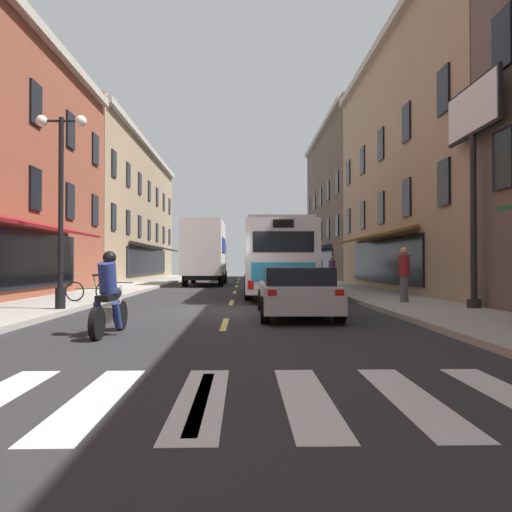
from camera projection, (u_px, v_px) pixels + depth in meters
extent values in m
cube|color=#28282B|center=(229.00, 312.00, 15.28)|extent=(34.80, 80.00, 0.10)
cube|color=#DBCC4C|center=(201.00, 399.00, 5.28)|extent=(0.14, 2.40, 0.01)
cube|color=#DBCC4C|center=(225.00, 324.00, 11.78)|extent=(0.14, 2.40, 0.01)
cube|color=#DBCC4C|center=(231.00, 302.00, 18.28)|extent=(0.14, 2.40, 0.01)
cube|color=#DBCC4C|center=(235.00, 292.00, 24.77)|extent=(0.14, 2.40, 0.01)
cube|color=#DBCC4C|center=(237.00, 286.00, 31.27)|extent=(0.14, 2.40, 0.01)
cube|color=#DBCC4C|center=(238.00, 282.00, 37.77)|extent=(0.14, 2.40, 0.01)
cube|color=#DBCC4C|center=(239.00, 279.00, 44.27)|extent=(0.14, 2.40, 0.01)
cube|color=#DBCC4C|center=(239.00, 277.00, 50.76)|extent=(0.14, 2.40, 0.01)
cube|color=silver|center=(95.00, 399.00, 5.25)|extent=(0.50, 2.80, 0.01)
cube|color=silver|center=(201.00, 399.00, 5.28)|extent=(0.50, 2.80, 0.01)
cube|color=silver|center=(306.00, 398.00, 5.31)|extent=(0.50, 2.80, 0.01)
cube|color=silver|center=(411.00, 397.00, 5.33)|extent=(0.50, 2.80, 0.01)
cube|color=#A39E93|center=(31.00, 308.00, 15.14)|extent=(3.00, 80.00, 0.14)
cube|color=#A39E93|center=(423.00, 308.00, 15.42)|extent=(3.00, 80.00, 0.14)
cube|color=maroon|center=(7.00, 219.00, 15.16)|extent=(1.38, 14.93, 0.44)
cube|color=black|center=(35.00, 189.00, 18.97)|extent=(0.10, 1.00, 1.60)
cube|color=black|center=(70.00, 201.00, 22.78)|extent=(0.10, 1.00, 1.60)
cube|color=black|center=(95.00, 210.00, 26.58)|extent=(0.10, 1.00, 1.60)
cube|color=black|center=(36.00, 104.00, 19.01)|extent=(0.10, 1.00, 1.60)
cube|color=black|center=(71.00, 130.00, 22.82)|extent=(0.10, 1.00, 1.60)
cube|color=black|center=(95.00, 149.00, 26.63)|extent=(0.10, 1.00, 1.60)
cube|color=#9E8466|center=(100.00, 213.00, 41.74)|extent=(8.00, 26.57, 11.16)
cube|color=#B2AD9E|center=(150.00, 150.00, 41.91)|extent=(0.44, 26.07, 0.40)
cube|color=black|center=(149.00, 262.00, 41.78)|extent=(0.10, 16.00, 2.10)
cube|color=black|center=(158.00, 247.00, 41.81)|extent=(1.38, 14.93, 0.44)
cube|color=black|center=(114.00, 217.00, 30.39)|extent=(0.10, 1.00, 1.60)
cube|color=black|center=(128.00, 222.00, 34.20)|extent=(0.10, 1.00, 1.60)
cube|color=black|center=(140.00, 226.00, 38.01)|extent=(0.10, 1.00, 1.60)
cube|color=black|center=(149.00, 230.00, 41.82)|extent=(0.10, 1.00, 1.60)
cube|color=black|center=(157.00, 232.00, 45.62)|extent=(0.10, 1.00, 1.60)
cube|color=black|center=(164.00, 235.00, 49.43)|extent=(0.10, 1.00, 1.60)
cube|color=black|center=(170.00, 237.00, 53.24)|extent=(0.10, 1.00, 1.60)
cube|color=black|center=(114.00, 164.00, 30.44)|extent=(0.10, 1.00, 1.60)
cube|color=black|center=(128.00, 175.00, 34.25)|extent=(0.10, 1.00, 1.60)
cube|color=black|center=(140.00, 184.00, 38.06)|extent=(0.10, 1.00, 1.60)
cube|color=black|center=(149.00, 191.00, 41.86)|extent=(0.10, 1.00, 1.60)
cube|color=black|center=(157.00, 197.00, 45.67)|extent=(0.10, 1.00, 1.60)
cube|color=black|center=(164.00, 202.00, 49.48)|extent=(0.10, 1.00, 1.60)
cube|color=black|center=(170.00, 206.00, 53.29)|extent=(0.10, 1.00, 1.60)
cube|color=black|center=(503.00, 159.00, 13.52)|extent=(0.10, 1.00, 1.60)
cube|color=black|center=(502.00, 40.00, 13.56)|extent=(0.10, 1.00, 1.60)
cube|color=#9E8466|center=(460.00, 164.00, 25.64)|extent=(8.00, 19.90, 12.83)
cube|color=#B2AD9E|center=(379.00, 44.00, 25.63)|extent=(0.44, 19.40, 0.40)
cube|color=black|center=(381.00, 261.00, 25.47)|extent=(0.10, 12.00, 2.10)
cube|color=brown|center=(367.00, 237.00, 25.47)|extent=(1.38, 11.20, 0.44)
cube|color=black|center=(444.00, 183.00, 17.51)|extent=(0.10, 1.00, 1.60)
cube|color=black|center=(407.00, 198.00, 21.51)|extent=(0.10, 1.00, 1.60)
cube|color=black|center=(381.00, 208.00, 25.51)|extent=(0.10, 1.00, 1.60)
cube|color=black|center=(363.00, 215.00, 29.51)|extent=(0.10, 1.00, 1.60)
cube|color=black|center=(348.00, 221.00, 33.51)|extent=(0.10, 1.00, 1.60)
cube|color=black|center=(443.00, 91.00, 17.56)|extent=(0.10, 1.00, 1.60)
cube|color=black|center=(406.00, 123.00, 21.56)|extent=(0.10, 1.00, 1.60)
cube|color=black|center=(381.00, 145.00, 25.56)|extent=(0.10, 1.00, 1.60)
cube|color=black|center=(362.00, 161.00, 29.56)|extent=(0.10, 1.00, 1.60)
cube|color=black|center=(348.00, 173.00, 33.55)|extent=(0.10, 1.00, 1.60)
cube|color=brown|center=(365.00, 204.00, 45.64)|extent=(8.00, 19.90, 13.50)
cube|color=#B2AD9E|center=(320.00, 133.00, 45.63)|extent=(0.44, 19.40, 0.40)
cube|color=black|center=(321.00, 262.00, 45.47)|extent=(0.10, 12.00, 2.10)
cube|color=navy|center=(313.00, 248.00, 45.47)|extent=(1.38, 11.20, 0.44)
cube|color=black|center=(337.00, 226.00, 37.51)|extent=(0.10, 1.00, 1.60)
cube|color=black|center=(328.00, 229.00, 41.50)|extent=(0.10, 1.00, 1.60)
cube|color=black|center=(321.00, 232.00, 45.50)|extent=(0.10, 1.00, 1.60)
cube|color=black|center=(315.00, 235.00, 49.50)|extent=(0.10, 1.00, 1.60)
cube|color=black|center=(309.00, 237.00, 53.50)|extent=(0.10, 1.00, 1.60)
cube|color=black|center=(337.00, 183.00, 37.55)|extent=(0.10, 1.00, 1.60)
cube|color=black|center=(328.00, 190.00, 41.55)|extent=(0.10, 1.00, 1.60)
cube|color=black|center=(321.00, 197.00, 45.55)|extent=(0.10, 1.00, 1.60)
cube|color=black|center=(315.00, 202.00, 49.55)|extent=(0.10, 1.00, 1.60)
cube|color=black|center=(309.00, 207.00, 53.55)|extent=(0.10, 1.00, 1.60)
cylinder|color=black|center=(473.00, 220.00, 14.58)|extent=(0.18, 0.18, 5.04)
cylinder|color=black|center=(474.00, 304.00, 14.54)|extent=(0.40, 0.40, 0.24)
cube|color=black|center=(473.00, 109.00, 14.62)|extent=(0.10, 3.23, 1.50)
cube|color=silver|center=(471.00, 109.00, 14.62)|extent=(0.04, 3.07, 1.34)
cube|color=silver|center=(475.00, 109.00, 14.63)|extent=(0.04, 3.07, 1.34)
cube|color=silver|center=(275.00, 258.00, 22.92)|extent=(2.68, 11.96, 2.62)
cube|color=silver|center=(274.00, 228.00, 22.94)|extent=(2.47, 10.76, 0.16)
cube|color=black|center=(274.00, 254.00, 23.23)|extent=(2.69, 9.56, 0.96)
cube|color=#193899|center=(275.00, 281.00, 22.91)|extent=(2.71, 11.56, 0.36)
cube|color=black|center=(269.00, 256.00, 28.85)|extent=(2.25, 0.14, 1.10)
cube|color=black|center=(283.00, 242.00, 17.01)|extent=(2.05, 0.14, 0.70)
cube|color=teal|center=(283.00, 272.00, 16.98)|extent=(2.15, 0.12, 0.64)
cube|color=black|center=(283.00, 224.00, 17.00)|extent=(0.70, 0.11, 0.28)
cube|color=red|center=(251.00, 285.00, 16.95)|extent=(0.20, 0.08, 0.28)
cube|color=red|center=(316.00, 285.00, 16.98)|extent=(0.20, 0.08, 0.28)
cylinder|color=black|center=(249.00, 281.00, 26.86)|extent=(0.31, 1.00, 1.00)
cylinder|color=black|center=(293.00, 281.00, 26.89)|extent=(0.31, 1.00, 1.00)
cylinder|color=black|center=(248.00, 287.00, 19.43)|extent=(0.31, 1.00, 1.00)
cylinder|color=black|center=(310.00, 287.00, 19.46)|extent=(0.31, 1.00, 1.00)
cube|color=black|center=(209.00, 261.00, 35.89)|extent=(2.32, 2.16, 2.40)
cube|color=black|center=(210.00, 250.00, 36.93)|extent=(2.00, 0.12, 0.80)
cube|color=silver|center=(204.00, 248.00, 31.95)|extent=(2.46, 5.80, 3.36)
cube|color=navy|center=(224.00, 245.00, 31.97)|extent=(0.10, 3.47, 0.90)
cube|color=black|center=(206.00, 277.00, 32.99)|extent=(1.98, 7.54, 0.24)
cylinder|color=black|center=(193.00, 277.00, 35.66)|extent=(0.29, 0.90, 0.90)
cylinder|color=black|center=(225.00, 277.00, 35.69)|extent=(0.29, 0.90, 0.90)
cylinder|color=black|center=(185.00, 279.00, 31.04)|extent=(0.29, 0.90, 0.90)
cylinder|color=black|center=(221.00, 279.00, 31.07)|extent=(0.29, 0.90, 0.90)
cube|color=silver|center=(296.00, 296.00, 13.58)|extent=(1.91, 4.74, 0.62)
cube|color=black|center=(297.00, 276.00, 13.40)|extent=(1.72, 2.57, 0.47)
cube|color=red|center=(272.00, 293.00, 11.24)|extent=(0.20, 0.06, 0.14)
cube|color=red|center=(339.00, 293.00, 11.25)|extent=(0.20, 0.06, 0.14)
cylinder|color=black|center=(262.00, 300.00, 15.22)|extent=(0.23, 0.64, 0.64)
cylinder|color=black|center=(320.00, 300.00, 15.25)|extent=(0.23, 0.64, 0.64)
cylinder|color=black|center=(265.00, 310.00, 11.91)|extent=(0.23, 0.64, 0.64)
cylinder|color=black|center=(340.00, 310.00, 11.93)|extent=(0.23, 0.64, 0.64)
cube|color=silver|center=(213.00, 273.00, 44.71)|extent=(1.89, 4.46, 0.61)
cube|color=black|center=(213.00, 268.00, 44.54)|extent=(1.71, 2.42, 0.43)
cube|color=red|center=(202.00, 271.00, 42.50)|extent=(0.20, 0.06, 0.14)
cube|color=red|center=(220.00, 271.00, 42.52)|extent=(0.20, 0.06, 0.14)
cylinder|color=black|center=(205.00, 275.00, 46.21)|extent=(0.23, 0.64, 0.64)
cylinder|color=black|center=(224.00, 275.00, 46.24)|extent=(0.23, 0.64, 0.64)
cylinder|color=black|center=(201.00, 276.00, 43.17)|extent=(0.23, 0.64, 0.64)
cylinder|color=black|center=(222.00, 276.00, 43.20)|extent=(0.23, 0.64, 0.64)
cylinder|color=black|center=(121.00, 315.00, 10.75)|extent=(0.14, 0.63, 0.62)
cylinder|color=black|center=(97.00, 324.00, 9.30)|extent=(0.16, 0.63, 0.62)
cylinder|color=#B2B2B7|center=(119.00, 302.00, 10.63)|extent=(0.09, 0.33, 0.68)
ellipsoid|color=black|center=(113.00, 293.00, 10.21)|extent=(0.35, 0.58, 0.28)
cube|color=black|center=(106.00, 298.00, 9.81)|extent=(0.29, 0.58, 0.12)
cube|color=#B2B2B7|center=(110.00, 315.00, 10.03)|extent=(0.26, 0.41, 0.30)
cylinder|color=#B2B2B7|center=(118.00, 282.00, 10.54)|extent=(0.62, 0.08, 0.04)
cylinder|color=navy|center=(108.00, 278.00, 9.89)|extent=(0.37, 0.48, 0.66)
sphere|color=black|center=(109.00, 257.00, 10.00)|extent=(0.26, 0.26, 0.26)
cylinder|color=navy|center=(99.00, 315.00, 9.91)|extent=(0.16, 0.37, 0.56)
cylinder|color=navy|center=(117.00, 315.00, 9.90)|extent=(0.16, 0.37, 0.56)
torus|color=black|center=(75.00, 291.00, 17.05)|extent=(0.67, 0.11, 0.66)
torus|color=black|center=(105.00, 292.00, 16.97)|extent=(0.67, 0.11, 0.66)
cylinder|color=#1E7F3F|center=(90.00, 288.00, 17.01)|extent=(1.00, 0.14, 0.04)
cylinder|color=#1E7F3F|center=(95.00, 283.00, 17.00)|extent=(0.14, 0.05, 0.50)
cube|color=black|center=(96.00, 275.00, 17.00)|extent=(0.21, 0.14, 0.06)
cylinder|color=#1E7F3F|center=(77.00, 275.00, 17.05)|extent=(0.08, 0.48, 0.03)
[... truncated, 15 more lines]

